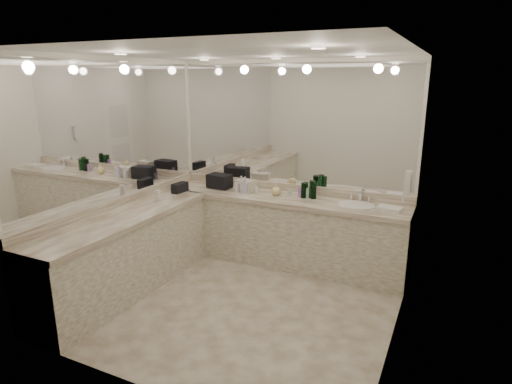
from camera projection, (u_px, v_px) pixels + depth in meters
The scene contains 36 objects.
floor at pixel (239, 302), 4.66m from camera, with size 3.20×3.20×0.00m, color beige.
ceiling at pixel (237, 52), 3.99m from camera, with size 3.20×3.20×0.00m, color white.
wall_back at pixel (291, 161), 5.64m from camera, with size 3.20×0.02×2.60m, color silver.
wall_left at pixel (117, 172), 4.99m from camera, with size 0.02×3.00×2.60m, color silver.
wall_right at pixel (403, 206), 3.66m from camera, with size 0.02×3.00×2.60m, color silver.
vanity_back_base at pixel (281, 231), 5.60m from camera, with size 3.20×0.60×0.84m, color silver.
vanity_back_top at pixel (282, 199), 5.48m from camera, with size 3.20×0.64×0.06m, color beige.
vanity_left_base at pixel (125, 256), 4.83m from camera, with size 0.60×2.40×0.84m, color silver.
vanity_left_top at pixel (122, 218), 4.71m from camera, with size 0.64×2.42×0.06m, color beige.
backsplash_back at pixel (290, 187), 5.71m from camera, with size 3.20×0.04×0.10m, color beige.
backsplash_left at pixel (121, 201), 5.07m from camera, with size 0.04×3.00×0.10m, color beige.
mirror_back at pixel (292, 125), 5.50m from camera, with size 3.12×0.01×1.55m, color white.
mirror_left at pixel (114, 132), 4.86m from camera, with size 0.01×2.92×1.55m, color white.
sink at pixel (356, 206), 5.08m from camera, with size 0.44×0.44×0.03m, color white.
faucet at pixel (360, 195), 5.25m from camera, with size 0.24×0.16×0.14m, color silver.
wall_phone at pixel (408, 183), 4.28m from camera, with size 0.06×0.10×0.24m, color white.
door at pixel (390, 254), 3.30m from camera, with size 0.02×0.82×2.10m, color white.
black_toiletry_bag at pixel (219, 182), 5.86m from camera, with size 0.32×0.20×0.18m, color black.
black_bag_spill at pixel (180, 187), 5.66m from camera, with size 0.11×0.23×0.13m, color black.
cream_cosmetic_case at pixel (246, 185), 5.72m from camera, with size 0.25×0.16×0.15m, color beige.
hand_towel at pixel (390, 209), 4.88m from camera, with size 0.26×0.17×0.04m, color white.
lotion_left at pixel (158, 195), 5.26m from camera, with size 0.06×0.06×0.13m, color white.
soap_bottle_a at pixel (241, 183), 5.70m from camera, with size 0.08×0.08×0.21m, color beige.
soap_bottle_b at pixel (245, 185), 5.62m from camera, with size 0.10×0.10×0.21m, color #BEB3CE.
soap_bottle_c at pixel (276, 189), 5.49m from camera, with size 0.12×0.12×0.16m, color #E4D485.
green_bottle_0 at pixel (314, 191), 5.34m from camera, with size 0.07×0.07×0.19m, color #12441C.
green_bottle_1 at pixel (312, 189), 5.38m from camera, with size 0.07×0.07×0.22m, color #12441C.
green_bottle_2 at pixel (305, 190), 5.40m from camera, with size 0.07×0.07×0.19m, color #12441C.
green_bottle_3 at pixel (304, 190), 5.38m from camera, with size 0.06×0.06×0.19m, color #12441C.
amenity_bottle_0 at pixel (289, 193), 5.48m from camera, with size 0.04×0.04×0.07m, color silver.
amenity_bottle_1 at pixel (237, 187), 5.69m from camera, with size 0.06×0.06×0.11m, color silver.
amenity_bottle_2 at pixel (222, 185), 5.83m from camera, with size 0.05×0.05×0.11m, color #E57F66.
amenity_bottle_3 at pixel (211, 183), 5.99m from camera, with size 0.06×0.06×0.09m, color #3F3F4C.
amenity_bottle_4 at pixel (256, 189), 5.69m from camera, with size 0.05×0.05×0.07m, color white.
amenity_bottle_5 at pixel (300, 192), 5.43m from camera, with size 0.06×0.06×0.12m, color #9966B2.
amenity_bottle_6 at pixel (307, 193), 5.39m from camera, with size 0.05×0.05×0.13m, color silver.
Camera 1 is at (1.96, -3.71, 2.37)m, focal length 30.00 mm.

